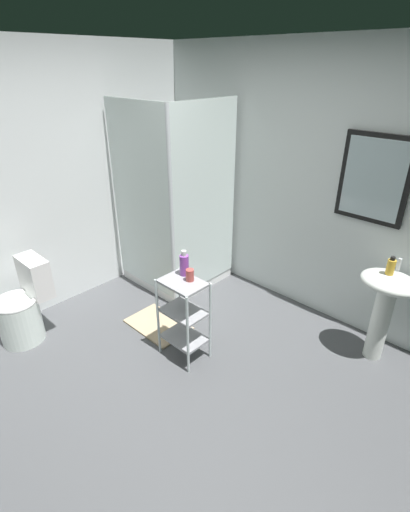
{
  "coord_description": "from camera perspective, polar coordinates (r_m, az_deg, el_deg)",
  "views": [
    {
      "loc": [
        1.65,
        -1.35,
        2.3
      ],
      "look_at": [
        -0.16,
        0.56,
        0.95
      ],
      "focal_mm": 26.68,
      "sensor_mm": 36.0,
      "label": 1
    }
  ],
  "objects": [
    {
      "name": "hand_soap_bottle",
      "position": [
        3.28,
        26.09,
        -1.43
      ],
      "size": [
        0.06,
        0.06,
        0.15
      ],
      "color": "gold",
      "rests_on": "pedestal_sink"
    },
    {
      "name": "bath_mat",
      "position": [
        3.79,
        -7.04,
        -10.17
      ],
      "size": [
        0.6,
        0.4,
        0.02
      ],
      "primitive_type": "cube",
      "color": "tan",
      "rests_on": "ground_plane"
    },
    {
      "name": "sink_faucet",
      "position": [
        3.39,
        27.08,
        -1.1
      ],
      "size": [
        0.03,
        0.03,
        0.1
      ],
      "primitive_type": "cylinder",
      "color": "silver",
      "rests_on": "pedestal_sink"
    },
    {
      "name": "shower_stall",
      "position": [
        4.25,
        -4.4,
        1.53
      ],
      "size": [
        0.92,
        0.92,
        2.0
      ],
      "color": "white",
      "rests_on": "ground_plane"
    },
    {
      "name": "conditioner_bottle_purple",
      "position": [
        3.08,
        -3.13,
        -1.26
      ],
      "size": [
        0.07,
        0.07,
        0.22
      ],
      "color": "purple",
      "rests_on": "storage_cart"
    },
    {
      "name": "storage_cart",
      "position": [
        3.19,
        -3.23,
        -8.54
      ],
      "size": [
        0.38,
        0.28,
        0.74
      ],
      "color": "silver",
      "rests_on": "ground_plane"
    },
    {
      "name": "wall_left",
      "position": [
        3.9,
        -24.82,
        9.1
      ],
      "size": [
        0.1,
        4.2,
        2.5
      ],
      "primitive_type": "cube",
      "color": "silver",
      "rests_on": "ground_plane"
    },
    {
      "name": "rinse_cup",
      "position": [
        3.01,
        -2.28,
        -2.88
      ],
      "size": [
        0.07,
        0.07,
        0.1
      ],
      "primitive_type": "cylinder",
      "color": "#B24742",
      "rests_on": "storage_cart"
    },
    {
      "name": "wall_back",
      "position": [
        3.74,
        15.83,
        9.98
      ],
      "size": [
        4.2,
        0.14,
        2.5
      ],
      "color": "silver",
      "rests_on": "ground_plane"
    },
    {
      "name": "pedestal_sink",
      "position": [
        3.42,
        25.45,
        -5.95
      ],
      "size": [
        0.46,
        0.37,
        0.81
      ],
      "color": "white",
      "rests_on": "ground_plane"
    },
    {
      "name": "ground_plane",
      "position": [
        3.14,
        -5.27,
        -20.22
      ],
      "size": [
        4.2,
        4.2,
        0.02
      ],
      "primitive_type": "cube",
      "color": "#4D4E52"
    },
    {
      "name": "toilet",
      "position": [
        3.82,
        -25.56,
        -7.09
      ],
      "size": [
        0.37,
        0.49,
        0.76
      ],
      "color": "white",
      "rests_on": "ground_plane"
    }
  ]
}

